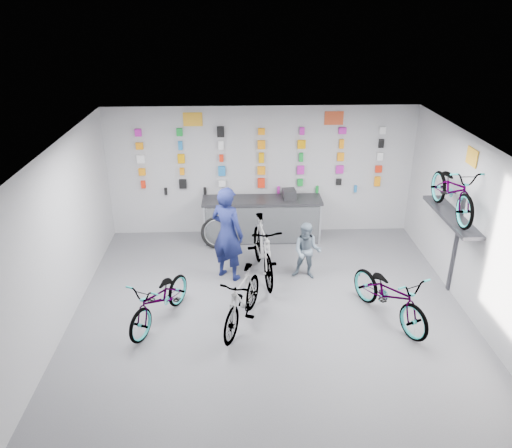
{
  "coord_description": "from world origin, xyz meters",
  "views": [
    {
      "loc": [
        -0.54,
        -6.9,
        5.14
      ],
      "look_at": [
        -0.22,
        1.4,
        1.36
      ],
      "focal_mm": 35.0,
      "sensor_mm": 36.0,
      "label": 1
    }
  ],
  "objects_px": {
    "bike_service": "(263,249)",
    "clerk": "(227,234)",
    "bike_center": "(242,299)",
    "bike_right": "(390,294)",
    "counter": "(262,220)",
    "bike_left": "(160,299)",
    "customer": "(307,251)"
  },
  "relations": [
    {
      "from": "bike_left",
      "to": "clerk",
      "type": "height_order",
      "value": "clerk"
    },
    {
      "from": "bike_center",
      "to": "bike_right",
      "type": "relative_size",
      "value": 0.9
    },
    {
      "from": "bike_left",
      "to": "bike_right",
      "type": "bearing_deg",
      "value": 24.07
    },
    {
      "from": "bike_left",
      "to": "bike_service",
      "type": "distance_m",
      "value": 2.39
    },
    {
      "from": "clerk",
      "to": "customer",
      "type": "xyz_separation_m",
      "value": [
        1.56,
        -0.09,
        -0.37
      ]
    },
    {
      "from": "bike_left",
      "to": "bike_right",
      "type": "height_order",
      "value": "bike_right"
    },
    {
      "from": "counter",
      "to": "bike_service",
      "type": "xyz_separation_m",
      "value": [
        -0.07,
        -1.66,
        0.12
      ]
    },
    {
      "from": "counter",
      "to": "bike_center",
      "type": "xyz_separation_m",
      "value": [
        -0.5,
        -3.33,
        0.03
      ]
    },
    {
      "from": "bike_center",
      "to": "bike_left",
      "type": "bearing_deg",
      "value": -165.04
    },
    {
      "from": "bike_service",
      "to": "customer",
      "type": "xyz_separation_m",
      "value": [
        0.87,
        -0.11,
        -0.01
      ]
    },
    {
      "from": "bike_center",
      "to": "bike_right",
      "type": "bearing_deg",
      "value": 22.64
    },
    {
      "from": "bike_center",
      "to": "bike_right",
      "type": "height_order",
      "value": "bike_center"
    },
    {
      "from": "counter",
      "to": "bike_center",
      "type": "bearing_deg",
      "value": -98.47
    },
    {
      "from": "bike_service",
      "to": "bike_center",
      "type": "bearing_deg",
      "value": -111.81
    },
    {
      "from": "counter",
      "to": "bike_center",
      "type": "relative_size",
      "value": 1.58
    },
    {
      "from": "bike_right",
      "to": "bike_service",
      "type": "height_order",
      "value": "bike_service"
    },
    {
      "from": "bike_service",
      "to": "clerk",
      "type": "relative_size",
      "value": 1.05
    },
    {
      "from": "customer",
      "to": "bike_service",
      "type": "bearing_deg",
      "value": -173.23
    },
    {
      "from": "bike_center",
      "to": "bike_right",
      "type": "distance_m",
      "value": 2.54
    },
    {
      "from": "bike_right",
      "to": "clerk",
      "type": "distance_m",
      "value": 3.24
    },
    {
      "from": "bike_left",
      "to": "bike_right",
      "type": "distance_m",
      "value": 3.94
    },
    {
      "from": "clerk",
      "to": "customer",
      "type": "distance_m",
      "value": 1.6
    },
    {
      "from": "bike_service",
      "to": "clerk",
      "type": "bearing_deg",
      "value": 174.84
    },
    {
      "from": "bike_left",
      "to": "bike_center",
      "type": "bearing_deg",
      "value": 19.13
    },
    {
      "from": "counter",
      "to": "bike_right",
      "type": "height_order",
      "value": "counter"
    },
    {
      "from": "bike_service",
      "to": "bike_left",
      "type": "bearing_deg",
      "value": -147.58
    },
    {
      "from": "counter",
      "to": "bike_left",
      "type": "xyz_separation_m",
      "value": [
        -1.9,
        -3.18,
        -0.03
      ]
    },
    {
      "from": "bike_center",
      "to": "bike_service",
      "type": "distance_m",
      "value": 1.72
    },
    {
      "from": "counter",
      "to": "customer",
      "type": "xyz_separation_m",
      "value": [
        0.8,
        -1.77,
        0.1
      ]
    },
    {
      "from": "counter",
      "to": "bike_right",
      "type": "relative_size",
      "value": 1.42
    },
    {
      "from": "bike_left",
      "to": "customer",
      "type": "bearing_deg",
      "value": 52.59
    },
    {
      "from": "counter",
      "to": "bike_service",
      "type": "relative_size",
      "value": 1.35
    }
  ]
}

